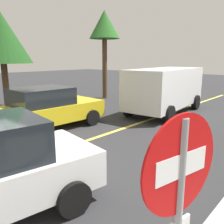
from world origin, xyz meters
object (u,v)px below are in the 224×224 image
(white_van, at_px, (166,88))
(car_yellow_near_curb, at_px, (46,108))
(tree_right_verge, at_px, (104,27))
(stop_sign, at_px, (178,211))
(tree_centre_verge, at_px, (1,37))

(white_van, relative_size, car_yellow_near_curb, 1.21)
(white_van, xyz_separation_m, tree_right_verge, (1.26, 5.39, 3.42))
(tree_right_verge, bearing_deg, stop_sign, -134.29)
(stop_sign, bearing_deg, white_van, 30.00)
(stop_sign, xyz_separation_m, car_yellow_near_curb, (3.55, 7.29, -0.79))
(car_yellow_near_curb, distance_m, tree_right_verge, 8.57)
(white_van, distance_m, tree_right_verge, 6.50)
(stop_sign, bearing_deg, tree_centre_verge, 70.71)
(car_yellow_near_curb, bearing_deg, white_van, -19.76)
(white_van, height_order, car_yellow_near_curb, white_van)
(tree_right_verge, bearing_deg, car_yellow_near_curb, -153.78)
(tree_centre_verge, bearing_deg, white_van, -54.07)
(white_van, height_order, tree_right_verge, tree_right_verge)
(car_yellow_near_curb, height_order, tree_centre_verge, tree_centre_verge)
(stop_sign, relative_size, tree_centre_verge, 0.46)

